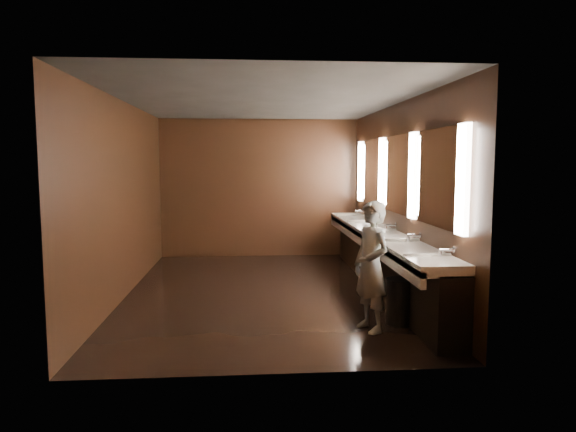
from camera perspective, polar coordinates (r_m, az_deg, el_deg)
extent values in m
plane|color=black|center=(7.76, -2.66, -8.41)|extent=(6.00, 6.00, 0.00)
cube|color=#2D2D2B|center=(7.56, -2.76, 12.61)|extent=(4.00, 6.00, 0.02)
cube|color=black|center=(10.52, -3.22, 3.11)|extent=(4.00, 0.02, 2.80)
cube|color=black|center=(4.54, -1.54, -0.69)|extent=(4.00, 0.02, 2.80)
cube|color=black|center=(7.73, -17.70, 1.79)|extent=(0.02, 6.00, 2.80)
cube|color=black|center=(7.85, 12.05, 2.00)|extent=(0.02, 6.00, 2.80)
cube|color=black|center=(7.93, 10.64, -5.18)|extent=(0.36, 5.40, 0.81)
cube|color=silver|center=(7.83, 10.03, -2.01)|extent=(0.55, 5.40, 0.12)
cube|color=silver|center=(7.79, 8.28, -2.62)|extent=(0.06, 5.40, 0.18)
cylinder|color=silver|center=(5.80, 17.29, -3.59)|extent=(0.18, 0.04, 0.04)
cylinder|color=silver|center=(6.82, 13.87, -2.09)|extent=(0.18, 0.04, 0.04)
cylinder|color=silver|center=(7.86, 11.36, -0.98)|extent=(0.18, 0.04, 0.04)
cylinder|color=silver|center=(8.92, 9.44, -0.12)|extent=(0.18, 0.04, 0.04)
cylinder|color=silver|center=(9.99, 7.93, 0.55)|extent=(0.18, 0.04, 0.04)
cube|color=white|center=(5.56, 18.87, 3.84)|extent=(0.06, 0.22, 1.15)
cube|color=white|center=(6.31, 16.12, 4.14)|extent=(0.03, 1.32, 1.15)
cube|color=white|center=(7.06, 13.72, 4.38)|extent=(0.06, 0.23, 1.15)
cube|color=white|center=(7.83, 12.00, 4.56)|extent=(0.03, 1.32, 1.15)
cube|color=white|center=(8.60, 10.39, 4.71)|extent=(0.06, 0.23, 1.15)
cube|color=white|center=(9.38, 9.23, 4.83)|extent=(0.03, 1.32, 1.15)
cube|color=white|center=(10.15, 8.08, 4.93)|extent=(0.06, 0.22, 1.15)
imported|color=#88A5CA|center=(5.95, 9.24, -5.54)|extent=(0.53, 0.64, 1.49)
cylinder|color=black|center=(6.36, 12.36, -9.24)|extent=(0.44, 0.44, 0.55)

